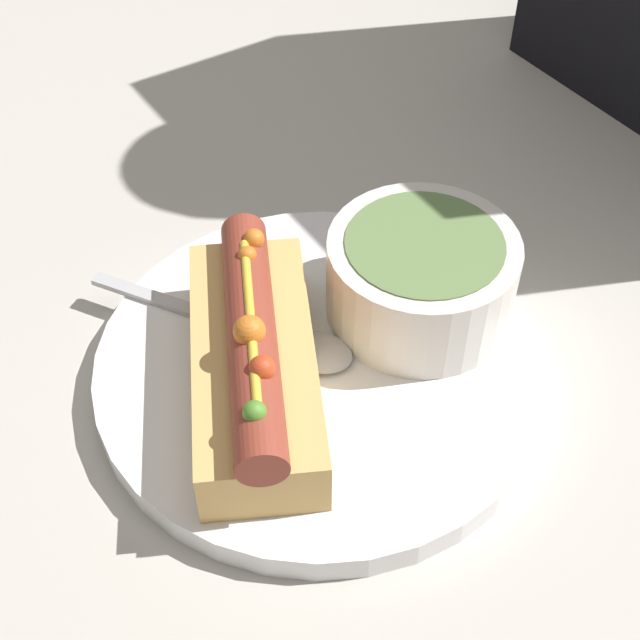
{
  "coord_description": "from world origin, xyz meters",
  "views": [
    {
      "loc": [
        0.28,
        -0.18,
        0.41
      ],
      "look_at": [
        0.0,
        0.0,
        0.05
      ],
      "focal_mm": 50.0,
      "sensor_mm": 36.0,
      "label": 1
    }
  ],
  "objects": [
    {
      "name": "dinner_plate",
      "position": [
        0.0,
        0.0,
        0.01
      ],
      "size": [
        0.26,
        0.26,
        0.02
      ],
      "color": "white",
      "rests_on": "ground_plane"
    },
    {
      "name": "hot_dog",
      "position": [
        -0.0,
        -0.04,
        0.04
      ],
      "size": [
        0.18,
        0.13,
        0.07
      ],
      "rotation": [
        0.0,
        0.0,
        -0.46
      ],
      "color": "#DBAD60",
      "rests_on": "dinner_plate"
    },
    {
      "name": "soup_bowl",
      "position": [
        -0.0,
        0.07,
        0.05
      ],
      "size": [
        0.11,
        0.11,
        0.05
      ],
      "color": "silver",
      "rests_on": "dinner_plate"
    },
    {
      "name": "ground_plane",
      "position": [
        0.0,
        0.0,
        0.0
      ],
      "size": [
        4.0,
        4.0,
        0.0
      ],
      "primitive_type": "plane",
      "color": "#BCB7AD"
    },
    {
      "name": "spoon",
      "position": [
        -0.02,
        -0.01,
        0.02
      ],
      "size": [
        0.16,
        0.11,
        0.01
      ],
      "rotation": [
        0.0,
        0.0,
        0.58
      ],
      "color": "#B7B7BC",
      "rests_on": "dinner_plate"
    }
  ]
}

